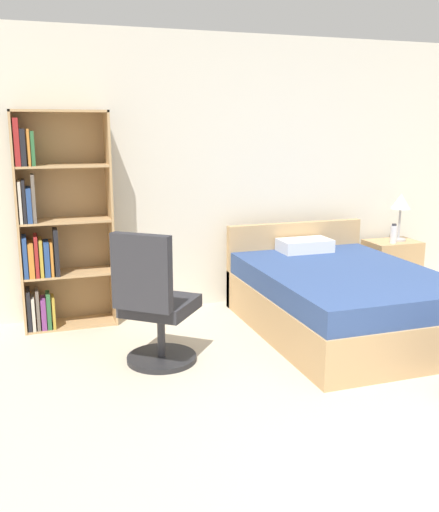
# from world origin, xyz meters

# --- Properties ---
(wall_back) EXTENTS (9.00, 0.06, 2.60)m
(wall_back) POSITION_xyz_m (0.00, 3.23, 1.30)
(wall_back) COLOR silver
(wall_back) RESTS_ON ground_plane
(bookshelf) EXTENTS (0.80, 0.34, 1.88)m
(bookshelf) POSITION_xyz_m (-1.88, 3.00, 0.90)
(bookshelf) COLOR tan
(bookshelf) RESTS_ON ground_plane
(bed) EXTENTS (1.43, 2.00, 0.81)m
(bed) POSITION_xyz_m (0.45, 2.12, 0.29)
(bed) COLOR tan
(bed) RESTS_ON ground_plane
(office_chair) EXTENTS (0.71, 0.72, 1.03)m
(office_chair) POSITION_xyz_m (-1.24, 1.86, 0.46)
(office_chair) COLOR #232326
(office_chair) RESTS_ON ground_plane
(nightstand) EXTENTS (0.53, 0.41, 0.57)m
(nightstand) POSITION_xyz_m (1.55, 2.94, 0.28)
(nightstand) COLOR tan
(nightstand) RESTS_ON ground_plane
(table_lamp) EXTENTS (0.21, 0.21, 0.50)m
(table_lamp) POSITION_xyz_m (1.63, 2.95, 0.95)
(table_lamp) COLOR #B2B2B7
(table_lamp) RESTS_ON nightstand
(water_bottle) EXTENTS (0.07, 0.07, 0.20)m
(water_bottle) POSITION_xyz_m (1.49, 2.84, 0.67)
(water_bottle) COLOR silver
(water_bottle) RESTS_ON nightstand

